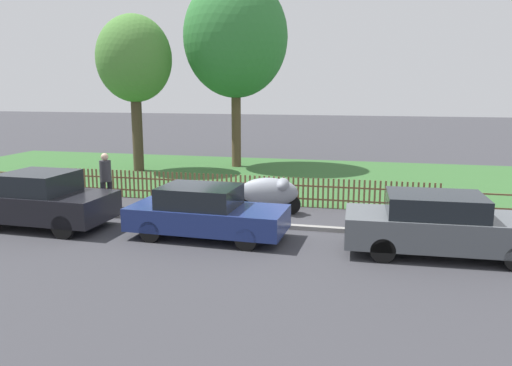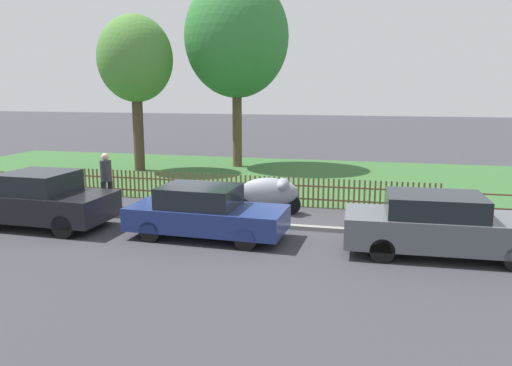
# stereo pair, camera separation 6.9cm
# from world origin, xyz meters

# --- Properties ---
(ground_plane) EXTENTS (120.00, 120.00, 0.00)m
(ground_plane) POSITION_xyz_m (0.00, 0.00, 0.00)
(ground_plane) COLOR #38383D
(kerb_stone) EXTENTS (33.01, 0.20, 0.12)m
(kerb_stone) POSITION_xyz_m (0.00, 0.10, 0.06)
(kerb_stone) COLOR gray
(kerb_stone) RESTS_ON ground
(grass_strip) EXTENTS (33.01, 11.12, 0.01)m
(grass_strip) POSITION_xyz_m (0.00, 8.34, 0.01)
(grass_strip) COLOR #33602D
(grass_strip) RESTS_ON ground
(park_fence) EXTENTS (33.01, 0.05, 1.00)m
(park_fence) POSITION_xyz_m (0.00, 2.79, 0.50)
(park_fence) COLOR brown
(park_fence) RESTS_ON ground
(parked_car_silver_hatchback) EXTENTS (3.78, 1.99, 1.58)m
(parked_car_silver_hatchback) POSITION_xyz_m (-4.57, -1.32, 0.79)
(parked_car_silver_hatchback) COLOR black
(parked_car_silver_hatchback) RESTS_ON ground
(parked_car_black_saloon) EXTENTS (4.20, 1.83, 1.38)m
(parked_car_black_saloon) POSITION_xyz_m (0.21, -1.23, 0.69)
(parked_car_black_saloon) COLOR navy
(parked_car_black_saloon) RESTS_ON ground
(parked_car_navy_estate) EXTENTS (4.62, 1.91, 1.47)m
(parked_car_navy_estate) POSITION_xyz_m (6.08, -1.29, 0.74)
(parked_car_navy_estate) COLOR #51565B
(parked_car_navy_estate) RESTS_ON ground
(covered_motorcycle) EXTENTS (2.01, 0.84, 1.14)m
(covered_motorcycle) POSITION_xyz_m (1.35, 1.69, 0.69)
(covered_motorcycle) COLOR black
(covered_motorcycle) RESTS_ON ground
(tree_nearest_kerb) EXTENTS (3.46, 3.46, 7.23)m
(tree_nearest_kerb) POSITION_xyz_m (-6.48, 8.37, 5.17)
(tree_nearest_kerb) COLOR #473828
(tree_nearest_kerb) RESTS_ON ground
(tree_behind_motorcycle) EXTENTS (5.03, 5.03, 9.21)m
(tree_behind_motorcycle) POSITION_xyz_m (-2.27, 10.69, 6.29)
(tree_behind_motorcycle) COLOR brown
(tree_behind_motorcycle) RESTS_ON ground
(pedestrian_near_fence) EXTENTS (0.50, 0.50, 1.82)m
(pedestrian_near_fence) POSITION_xyz_m (-4.09, 1.22, 1.03)
(pedestrian_near_fence) COLOR black
(pedestrian_near_fence) RESTS_ON ground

